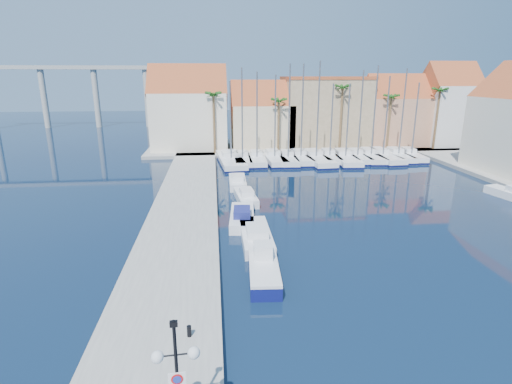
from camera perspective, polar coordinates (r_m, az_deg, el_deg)
ground at (r=24.16m, az=9.73°, el=-13.92°), size 260.00×260.00×0.00m
quay_west at (r=35.67m, az=-10.37°, el=-3.35°), size 6.00×77.00×0.50m
shore_north at (r=70.91m, az=7.21°, el=6.53°), size 54.00×16.00×0.50m
lamp_post at (r=13.77m, az=-11.33°, el=-22.87°), size 1.51×0.48×4.45m
bollard at (r=19.67m, az=-9.52°, el=-19.01°), size 0.21×0.21×0.53m
fishing_boat at (r=25.07m, az=1.11°, el=-10.87°), size 2.13×5.45×1.87m
motorboat_west_0 at (r=30.22m, az=0.01°, el=-6.20°), size 2.19×6.76×1.40m
motorboat_west_1 at (r=34.12m, az=-1.99°, el=-3.54°), size 2.51×6.33×1.40m
motorboat_west_2 at (r=39.72m, az=-1.46°, el=-0.66°), size 2.19×5.59×1.40m
motorboat_west_3 at (r=45.50m, az=-2.66°, el=1.53°), size 1.97×5.80×1.40m
sailboat_0 at (r=57.12m, az=-3.65°, el=4.59°), size 4.18×12.26×11.44m
sailboat_1 at (r=57.33m, az=-1.97°, el=4.72°), size 2.42×8.89×13.19m
sailboat_2 at (r=57.61m, az=0.11°, el=4.77°), size 2.78×9.13×12.62m
sailboat_3 at (r=58.22m, az=2.57°, el=4.86°), size 3.00×9.89×12.23m
sailboat_4 at (r=58.04m, az=4.54°, el=4.82°), size 2.95×9.30×13.66m
sailboat_5 at (r=58.88m, az=6.31°, el=4.94°), size 2.49×9.34×13.68m
sailboat_6 at (r=58.82m, az=8.37°, el=4.82°), size 3.89×11.48×14.05m
sailboat_7 at (r=60.05m, az=10.38°, el=4.96°), size 2.81×8.80×11.05m
sailboat_8 at (r=59.91m, az=12.52°, el=4.79°), size 3.81×11.10×11.08m
sailboat_9 at (r=60.99m, az=14.15°, el=4.94°), size 2.29×8.62×12.86m
sailboat_10 at (r=62.00m, az=15.95°, el=4.97°), size 3.37×9.95×13.48m
sailboat_11 at (r=62.62m, az=17.42°, el=4.93°), size 3.45×10.75×12.05m
sailboat_12 at (r=63.74m, az=19.50°, el=4.97°), size 2.61×9.07×13.11m
sailboat_13 at (r=64.50m, az=21.15°, el=4.91°), size 2.96×8.61×11.18m
building_0 at (r=67.38m, az=-9.53°, el=11.31°), size 12.30×9.00×13.50m
building_1 at (r=67.86m, az=0.85°, el=10.52°), size 10.30×8.00×11.00m
building_2 at (r=70.91m, az=9.79°, el=11.32°), size 14.20×10.20×11.50m
building_3 at (r=74.16m, az=19.11°, el=10.57°), size 10.30×8.00×12.00m
building_4 at (r=77.43m, az=25.66°, el=10.91°), size 8.30×8.00×14.00m
palm_0 at (r=62.11m, az=-6.11°, el=13.40°), size 2.60×2.60×10.15m
palm_1 at (r=62.98m, az=3.27°, el=12.64°), size 2.60×2.60×9.15m
palm_2 at (r=65.25m, az=12.28°, el=14.09°), size 2.60×2.60×11.15m
palm_3 at (r=68.20m, az=18.76°, el=12.51°), size 2.60×2.60×9.65m
palm_4 at (r=71.82m, az=24.79°, el=12.80°), size 2.60×2.60×10.65m
viaduct at (r=107.24m, az=-24.72°, el=13.84°), size 48.00×2.20×14.45m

